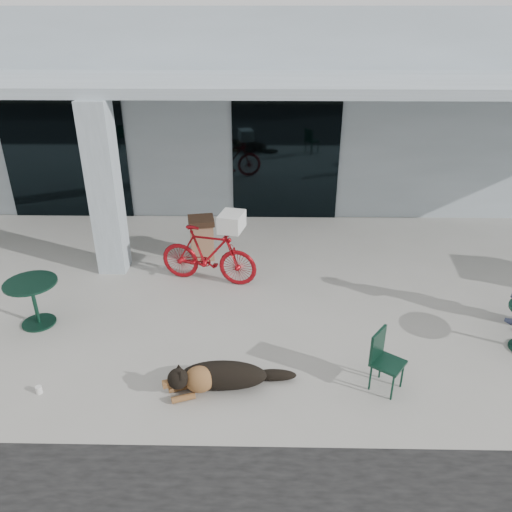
{
  "coord_description": "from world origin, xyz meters",
  "views": [
    {
      "loc": [
        1.34,
        -6.08,
        4.45
      ],
      "look_at": [
        1.21,
        0.86,
        1.0
      ],
      "focal_mm": 35.0,
      "sensor_mm": 36.0,
      "label": 1
    }
  ],
  "objects_px": {
    "bicycle": "(208,255)",
    "dog": "(224,374)",
    "cafe_chair_far_a": "(388,363)",
    "trash_receptacle": "(202,238)",
    "cafe_table_near": "(35,303)"
  },
  "relations": [
    {
      "from": "dog",
      "to": "cafe_table_near",
      "type": "height_order",
      "value": "cafe_table_near"
    },
    {
      "from": "cafe_table_near",
      "to": "trash_receptacle",
      "type": "distance_m",
      "value": 3.32
    },
    {
      "from": "bicycle",
      "to": "dog",
      "type": "height_order",
      "value": "bicycle"
    },
    {
      "from": "bicycle",
      "to": "cafe_chair_far_a",
      "type": "bearing_deg",
      "value": -123.88
    },
    {
      "from": "bicycle",
      "to": "cafe_table_near",
      "type": "relative_size",
      "value": 2.23
    },
    {
      "from": "trash_receptacle",
      "to": "dog",
      "type": "bearing_deg",
      "value": -79.3
    },
    {
      "from": "trash_receptacle",
      "to": "bicycle",
      "type": "bearing_deg",
      "value": -76.5
    },
    {
      "from": "bicycle",
      "to": "cafe_table_near",
      "type": "height_order",
      "value": "bicycle"
    },
    {
      "from": "bicycle",
      "to": "dog",
      "type": "relative_size",
      "value": 1.38
    },
    {
      "from": "bicycle",
      "to": "dog",
      "type": "xyz_separation_m",
      "value": [
        0.48,
        -2.83,
        -0.32
      ]
    },
    {
      "from": "dog",
      "to": "cafe_table_near",
      "type": "distance_m",
      "value": 3.34
    },
    {
      "from": "bicycle",
      "to": "cafe_chair_far_a",
      "type": "distance_m",
      "value": 3.82
    },
    {
      "from": "cafe_chair_far_a",
      "to": "dog",
      "type": "bearing_deg",
      "value": 127.19
    },
    {
      "from": "dog",
      "to": "cafe_chair_far_a",
      "type": "bearing_deg",
      "value": -19.35
    },
    {
      "from": "cafe_chair_far_a",
      "to": "trash_receptacle",
      "type": "distance_m",
      "value": 4.72
    }
  ]
}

